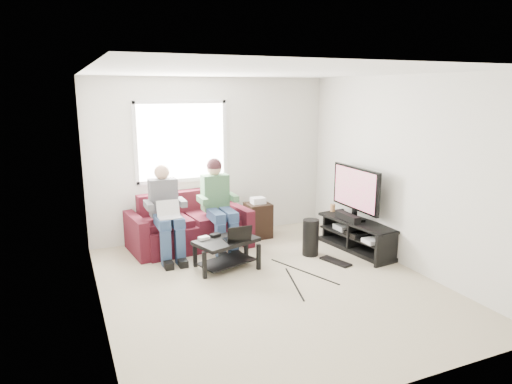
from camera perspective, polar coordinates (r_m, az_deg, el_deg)
floor at (r=5.87m, az=1.70°, el=-11.51°), size 4.50×4.50×0.00m
ceiling at (r=5.35m, az=1.89°, el=14.79°), size 4.50×4.50×0.00m
wall_back at (r=7.53m, az=-5.53°, el=4.21°), size 4.50×0.00×4.50m
wall_front at (r=3.62m, az=17.18°, el=-5.64°), size 4.50×0.00×4.50m
wall_left at (r=4.97m, az=-19.57°, el=-0.89°), size 0.00×4.50×4.50m
wall_right at (r=6.56m, az=17.83°, el=2.39°), size 0.00×4.50×4.50m
window at (r=7.34m, az=-9.28°, el=6.24°), size 1.48×0.04×1.28m
sofa at (r=7.19m, az=-8.45°, el=-4.37°), size 1.86×1.00×0.83m
person_left at (r=6.70m, az=-11.19°, el=-1.97°), size 0.40×0.71×1.34m
person_right at (r=6.91m, az=-4.77°, el=-0.82°), size 0.40×0.71×1.39m
laptop_silver at (r=6.50m, az=-10.76°, el=-2.64°), size 0.34×0.24×0.24m
coffee_table at (r=6.28m, az=-3.72°, el=-6.88°), size 0.94×0.73×0.41m
laptop_black at (r=6.17m, az=-2.45°, el=-4.96°), size 0.39×0.33×0.24m
controller_a at (r=6.26m, az=-6.53°, el=-5.73°), size 0.16×0.12×0.04m
controller_b at (r=6.37m, az=-5.14°, el=-5.39°), size 0.16×0.14×0.04m
controller_c at (r=6.47m, az=-1.68°, el=-5.04°), size 0.16×0.12×0.04m
tv_stand at (r=7.15m, az=12.56°, el=-5.52°), size 0.60×1.44×0.46m
tv at (r=7.04m, az=12.34°, el=0.24°), size 0.12×1.10×0.81m
soundbar at (r=7.07m, az=11.41°, el=-3.08°), size 0.12×0.50×0.10m
drink_cup at (r=7.53m, az=9.56°, el=-1.96°), size 0.08×0.08×0.12m
console_white at (r=6.83m, az=14.55°, el=-5.89°), size 0.30×0.22×0.06m
console_grey at (r=7.36m, az=11.22°, el=-4.29°), size 0.34×0.26×0.08m
console_black at (r=7.09m, az=12.82°, el=-5.06°), size 0.38×0.30×0.07m
subwoofer at (r=6.81m, az=6.85°, el=-5.66°), size 0.24×0.24×0.54m
keyboard_floor at (r=6.66m, az=9.92°, el=-8.55°), size 0.29×0.51×0.03m
end_table at (r=7.57m, az=0.25°, el=-3.43°), size 0.39×0.39×0.67m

